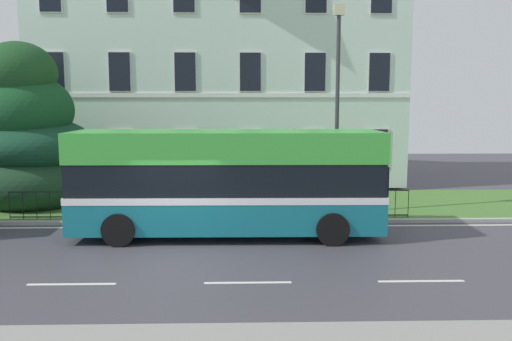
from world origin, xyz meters
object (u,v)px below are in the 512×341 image
at_px(georgian_townhouse, 221,50).
at_px(evergreen_tree, 31,142).
at_px(street_lamp_post, 337,97).
at_px(litter_bin, 254,197).
at_px(single_decker_bus, 228,181).

xyz_separation_m(georgian_townhouse, evergreen_tree, (-7.10, -7.48, -4.22)).
distance_m(georgian_townhouse, street_lamp_post, 10.80).
relative_size(georgian_townhouse, litter_bin, 15.27).
relative_size(georgian_townhouse, single_decker_bus, 1.91).
distance_m(georgian_townhouse, single_decker_bus, 13.23).
bearing_deg(street_lamp_post, georgian_townhouse, 115.01).
relative_size(evergreen_tree, single_decker_bus, 0.71).
height_order(street_lamp_post, litter_bin, street_lamp_post).
height_order(georgian_townhouse, street_lamp_post, georgian_townhouse).
distance_m(evergreen_tree, street_lamp_post, 11.84).
xyz_separation_m(georgian_townhouse, street_lamp_post, (4.44, -9.52, -2.52)).
bearing_deg(georgian_townhouse, litter_bin, -81.04).
bearing_deg(single_decker_bus, street_lamp_post, 35.82).
bearing_deg(evergreen_tree, georgian_townhouse, 46.49).
xyz_separation_m(evergreen_tree, street_lamp_post, (11.54, -2.03, 1.70)).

